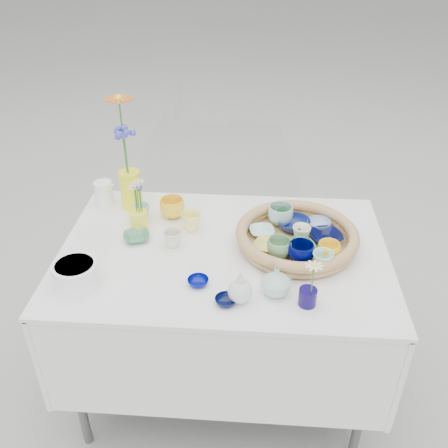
# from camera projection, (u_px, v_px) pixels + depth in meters

# --- Properties ---
(ground) EXTENTS (80.00, 80.00, 0.00)m
(ground) POSITION_uv_depth(u_px,v_px,m) (224.00, 382.00, 2.34)
(ground) COLOR #A4A499
(display_table) EXTENTS (1.26, 0.86, 0.77)m
(display_table) POSITION_uv_depth(u_px,v_px,m) (224.00, 382.00, 2.34)
(display_table) COLOR white
(display_table) RESTS_ON ground
(wicker_tray) EXTENTS (0.47, 0.47, 0.08)m
(wicker_tray) POSITION_uv_depth(u_px,v_px,m) (297.00, 237.00, 1.93)
(wicker_tray) COLOR #9B643A
(wicker_tray) RESTS_ON display_table
(tray_ceramic_0) EXTENTS (0.17, 0.17, 0.04)m
(tray_ceramic_0) POSITION_uv_depth(u_px,v_px,m) (294.00, 224.00, 2.00)
(tray_ceramic_0) COLOR navy
(tray_ceramic_0) RESTS_ON wicker_tray
(tray_ceramic_1) EXTENTS (0.16, 0.16, 0.03)m
(tray_ceramic_1) POSITION_uv_depth(u_px,v_px,m) (326.00, 237.00, 1.94)
(tray_ceramic_1) COLOR black
(tray_ceramic_1) RESTS_ON wicker_tray
(tray_ceramic_2) EXTENTS (0.10, 0.10, 0.07)m
(tray_ceramic_2) POSITION_uv_depth(u_px,v_px,m) (329.00, 251.00, 1.83)
(tray_ceramic_2) COLOR yellow
(tray_ceramic_2) RESTS_ON wicker_tray
(tray_ceramic_3) EXTENTS (0.14, 0.14, 0.03)m
(tray_ceramic_3) POSITION_uv_depth(u_px,v_px,m) (300.00, 246.00, 1.89)
(tray_ceramic_3) COLOR #3F975A
(tray_ceramic_3) RESTS_ON wicker_tray
(tray_ceramic_4) EXTENTS (0.11, 0.11, 0.07)m
(tray_ceramic_4) POSITION_uv_depth(u_px,v_px,m) (279.00, 248.00, 1.84)
(tray_ceramic_4) COLOR #6AA270
(tray_ceramic_4) RESTS_ON wicker_tray
(tray_ceramic_5) EXTENTS (0.11, 0.11, 0.02)m
(tray_ceramic_5) POSITION_uv_depth(u_px,v_px,m) (262.00, 231.00, 1.97)
(tray_ceramic_5) COLOR #AEDFD4
(tray_ceramic_5) RESTS_ON wicker_tray
(tray_ceramic_6) EXTENTS (0.11, 0.11, 0.08)m
(tray_ceramic_6) POSITION_uv_depth(u_px,v_px,m) (280.00, 215.00, 2.02)
(tray_ceramic_6) COLOR #98C5B6
(tray_ceramic_6) RESTS_ON wicker_tray
(tray_ceramic_7) EXTENTS (0.09, 0.09, 0.07)m
(tray_ceramic_7) POSITION_uv_depth(u_px,v_px,m) (301.00, 234.00, 1.92)
(tray_ceramic_7) COLOR white
(tray_ceramic_7) RESTS_ON wicker_tray
(tray_ceramic_8) EXTENTS (0.13, 0.13, 0.03)m
(tray_ceramic_8) POSITION_uv_depth(u_px,v_px,m) (319.00, 224.00, 2.01)
(tray_ceramic_8) COLOR #7E9ECC
(tray_ceramic_8) RESTS_ON wicker_tray
(tray_ceramic_9) EXTENTS (0.10, 0.10, 0.08)m
(tray_ceramic_9) POSITION_uv_depth(u_px,v_px,m) (301.00, 253.00, 1.81)
(tray_ceramic_9) COLOR #00034B
(tray_ceramic_9) RESTS_ON wicker_tray
(tray_ceramic_10) EXTENTS (0.14, 0.14, 0.03)m
(tray_ceramic_10) POSITION_uv_depth(u_px,v_px,m) (268.00, 246.00, 1.89)
(tray_ceramic_10) COLOR #D9D258
(tray_ceramic_10) RESTS_ON wicker_tray
(tray_ceramic_11) EXTENTS (0.10, 0.10, 0.07)m
(tray_ceramic_11) POSITION_uv_depth(u_px,v_px,m) (323.00, 261.00, 1.77)
(tray_ceramic_11) COLOR #A9EDD6
(tray_ceramic_11) RESTS_ON wicker_tray
(tray_ceramic_12) EXTENTS (0.08, 0.08, 0.06)m
(tray_ceramic_12) POSITION_uv_depth(u_px,v_px,m) (282.00, 216.00, 2.04)
(tray_ceramic_12) COLOR #3E8A59
(tray_ceramic_12) RESTS_ON wicker_tray
(loose_ceramic_0) EXTENTS (0.11, 0.11, 0.08)m
(loose_ceramic_0) POSITION_uv_depth(u_px,v_px,m) (172.00, 208.00, 2.11)
(loose_ceramic_0) COLOR yellow
(loose_ceramic_0) RESTS_ON display_table
(loose_ceramic_1) EXTENTS (0.10, 0.10, 0.08)m
(loose_ceramic_1) POSITION_uv_depth(u_px,v_px,m) (191.00, 221.00, 2.02)
(loose_ceramic_1) COLOR #FFF877
(loose_ceramic_1) RESTS_ON display_table
(loose_ceramic_2) EXTENTS (0.13, 0.13, 0.03)m
(loose_ceramic_2) POSITION_uv_depth(u_px,v_px,m) (137.00, 237.00, 1.97)
(loose_ceramic_2) COLOR #43815D
(loose_ceramic_2) RESTS_ON display_table
(loose_ceramic_3) EXTENTS (0.08, 0.08, 0.07)m
(loose_ceramic_3) POSITION_uv_depth(u_px,v_px,m) (173.00, 239.00, 1.93)
(loose_ceramic_3) COLOR beige
(loose_ceramic_3) RESTS_ON display_table
(loose_ceramic_4) EXTENTS (0.09, 0.09, 0.02)m
(loose_ceramic_4) POSITION_uv_depth(u_px,v_px,m) (198.00, 282.00, 1.74)
(loose_ceramic_4) COLOR #000874
(loose_ceramic_4) RESTS_ON display_table
(loose_ceramic_5) EXTENTS (0.07, 0.07, 0.06)m
(loose_ceramic_5) POSITION_uv_depth(u_px,v_px,m) (142.00, 211.00, 2.10)
(loose_ceramic_5) COLOR #A9E2C6
(loose_ceramic_5) RESTS_ON display_table
(loose_ceramic_6) EXTENTS (0.09, 0.09, 0.02)m
(loose_ceramic_6) POSITION_uv_depth(u_px,v_px,m) (226.00, 301.00, 1.66)
(loose_ceramic_6) COLOR #040A32
(loose_ceramic_6) RESTS_ON display_table
(fluted_bowl) EXTENTS (0.21, 0.21, 0.08)m
(fluted_bowl) POSITION_uv_depth(u_px,v_px,m) (76.00, 274.00, 1.73)
(fluted_bowl) COLOR white
(fluted_bowl) RESTS_ON display_table
(bud_vase_paleblue) EXTENTS (0.11, 0.11, 0.13)m
(bud_vase_paleblue) POSITION_uv_depth(u_px,v_px,m) (240.00, 286.00, 1.64)
(bud_vase_paleblue) COLOR silver
(bud_vase_paleblue) RESTS_ON display_table
(bud_vase_seafoam) EXTENTS (0.12, 0.12, 0.11)m
(bud_vase_seafoam) POSITION_uv_depth(u_px,v_px,m) (276.00, 281.00, 1.68)
(bud_vase_seafoam) COLOR #A7C7B9
(bud_vase_seafoam) RESTS_ON display_table
(bud_vase_cobalt) EXTENTS (0.08, 0.08, 0.06)m
(bud_vase_cobalt) POSITION_uv_depth(u_px,v_px,m) (308.00, 297.00, 1.64)
(bud_vase_cobalt) COLOR #100747
(bud_vase_cobalt) RESTS_ON display_table
(single_daisy) EXTENTS (0.07, 0.07, 0.12)m
(single_daisy) POSITION_uv_depth(u_px,v_px,m) (313.00, 279.00, 1.59)
(single_daisy) COLOR white
(single_daisy) RESTS_ON bud_vase_cobalt
(tall_vase_yellow) EXTENTS (0.12, 0.12, 0.17)m
(tall_vase_yellow) POSITION_uv_depth(u_px,v_px,m) (131.00, 190.00, 2.15)
(tall_vase_yellow) COLOR yellow
(tall_vase_yellow) RESTS_ON display_table
(gerbera) EXTENTS (0.16, 0.16, 0.34)m
(gerbera) POSITION_uv_depth(u_px,v_px,m) (123.00, 137.00, 2.02)
(gerbera) COLOR orange
(gerbera) RESTS_ON tall_vase_yellow
(hydrangea) EXTENTS (0.08, 0.08, 0.24)m
(hydrangea) POSITION_uv_depth(u_px,v_px,m) (126.00, 154.00, 2.05)
(hydrangea) COLOR #4046B8
(hydrangea) RESTS_ON tall_vase_yellow
(white_pitcher) EXTENTS (0.12, 0.09, 0.11)m
(white_pitcher) POSITION_uv_depth(u_px,v_px,m) (104.00, 193.00, 2.19)
(white_pitcher) COLOR white
(white_pitcher) RESTS_ON display_table
(daisy_cup) EXTENTS (0.08, 0.08, 0.08)m
(daisy_cup) POSITION_uv_depth(u_px,v_px,m) (139.00, 220.00, 2.03)
(daisy_cup) COLOR #FFF338
(daisy_cup) RESTS_ON display_table
(daisy_posy) EXTENTS (0.10, 0.10, 0.14)m
(daisy_posy) POSITION_uv_depth(u_px,v_px,m) (138.00, 195.00, 1.98)
(daisy_posy) COLOR silver
(daisy_posy) RESTS_ON daisy_cup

